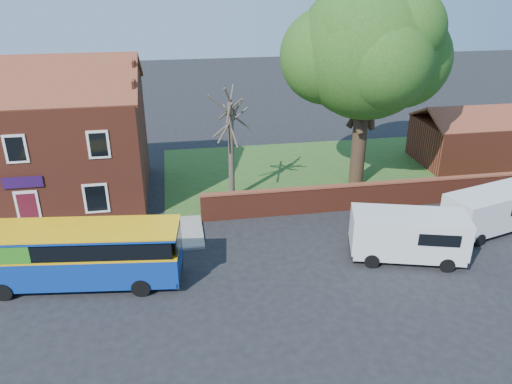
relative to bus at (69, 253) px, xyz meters
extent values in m
plane|color=black|center=(4.01, -1.96, -1.57)|extent=(120.00, 120.00, 0.00)
cube|color=gray|center=(-2.99, 3.79, -1.51)|extent=(18.00, 3.50, 0.12)
cube|color=slate|center=(-2.99, 2.04, -1.50)|extent=(18.00, 0.15, 0.14)
cube|color=#426B28|center=(17.01, 11.04, -1.55)|extent=(26.00, 12.00, 0.04)
cube|color=maroon|center=(-2.99, 9.54, 1.68)|extent=(12.00, 8.00, 6.50)
cube|color=brown|center=(-2.99, 7.54, 5.93)|extent=(12.30, 4.08, 2.16)
cube|color=brown|center=(-2.99, 11.54, 5.93)|extent=(12.30, 4.08, 2.16)
cube|color=black|center=(-2.99, 5.51, 3.03)|extent=(1.10, 0.06, 1.50)
cube|color=#4C0F19|center=(-2.99, 5.49, -0.47)|extent=(0.95, 0.04, 2.10)
cube|color=silver|center=(-2.99, 5.51, -0.42)|extent=(1.20, 0.06, 2.30)
cube|color=#260D3C|center=(-2.99, 5.48, 1.23)|extent=(2.00, 0.06, 0.60)
cube|color=maroon|center=(17.01, 5.04, -0.82)|extent=(22.00, 0.30, 1.50)
cube|color=brown|center=(17.01, 5.04, -0.02)|extent=(22.00, 0.38, 0.10)
cube|color=maroon|center=(26.01, 11.04, -0.07)|extent=(8.00, 5.00, 3.00)
cube|color=brown|center=(26.01, 9.79, 1.98)|extent=(8.20, 2.56, 1.24)
cube|color=brown|center=(26.01, 12.29, 1.98)|extent=(8.20, 2.56, 1.24)
cube|color=navy|center=(0.29, -0.03, -0.54)|extent=(9.20, 3.29, 1.43)
cube|color=#ECAA0C|center=(0.29, -0.03, 0.17)|extent=(9.23, 3.32, 0.10)
cube|color=black|center=(0.29, -0.03, 0.60)|extent=(8.85, 3.27, 0.72)
cube|color=#2F881D|center=(-2.66, 0.32, 0.60)|extent=(3.31, 2.63, 0.76)
cube|color=navy|center=(0.29, -0.03, 1.08)|extent=(9.20, 3.29, 0.14)
cube|color=#ECAA0C|center=(0.29, -0.03, 1.16)|extent=(9.25, 3.34, 0.06)
cylinder|color=black|center=(-2.70, -0.73, -1.17)|extent=(0.84, 0.37, 0.81)
cylinder|color=black|center=(-2.45, 1.34, -1.17)|extent=(0.84, 0.37, 0.81)
cylinder|color=black|center=(3.02, -1.41, -1.17)|extent=(0.84, 0.37, 0.81)
cylinder|color=black|center=(3.27, 0.67, -1.17)|extent=(0.84, 0.37, 0.81)
cube|color=silver|center=(15.50, -0.49, -0.24)|extent=(5.72, 3.50, 2.03)
cube|color=black|center=(17.81, -1.14, 0.08)|extent=(0.57, 1.77, 0.80)
cube|color=black|center=(18.03, -1.20, -1.14)|extent=(0.68, 2.08, 0.26)
cylinder|color=black|center=(13.58, -0.99, -1.22)|extent=(0.74, 0.40, 0.70)
cylinder|color=black|center=(14.13, 0.95, -1.22)|extent=(0.74, 0.40, 0.70)
cylinder|color=black|center=(16.87, -1.92, -1.22)|extent=(0.74, 0.40, 0.70)
cylinder|color=black|center=(17.41, 0.02, -1.22)|extent=(0.74, 0.40, 0.70)
cube|color=silver|center=(21.00, 1.36, -0.30)|extent=(5.47, 3.34, 1.94)
cylinder|color=black|center=(19.68, -0.01, -1.24)|extent=(0.71, 0.39, 0.67)
cylinder|color=black|center=(19.16, 1.84, -1.24)|extent=(0.71, 0.39, 0.67)
cylinder|color=black|center=(22.31, 2.72, -1.24)|extent=(0.71, 0.39, 0.67)
cylinder|color=black|center=(16.26, 8.54, 1.04)|extent=(0.91, 0.91, 5.22)
sphere|color=#3C6820|center=(16.26, 8.54, 6.95)|extent=(8.18, 8.18, 8.18)
sphere|color=#3C6820|center=(18.65, 8.99, 6.26)|extent=(5.91, 5.91, 5.91)
sphere|color=#3C6820|center=(14.11, 9.22, 6.49)|extent=(5.68, 5.68, 5.68)
cylinder|color=#4C4238|center=(8.08, 7.63, 1.42)|extent=(0.34, 0.34, 5.98)
cylinder|color=#4C4238|center=(8.08, 7.63, 3.55)|extent=(0.35, 2.92, 2.35)
cylinder|color=#4C4238|center=(8.08, 7.63, 3.34)|extent=(1.52, 2.15, 2.15)
cylinder|color=#4C4238|center=(8.08, 7.63, 3.77)|extent=(2.45, 1.12, 2.38)
camera|label=1|loc=(4.91, -19.68, 11.38)|focal=35.00mm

